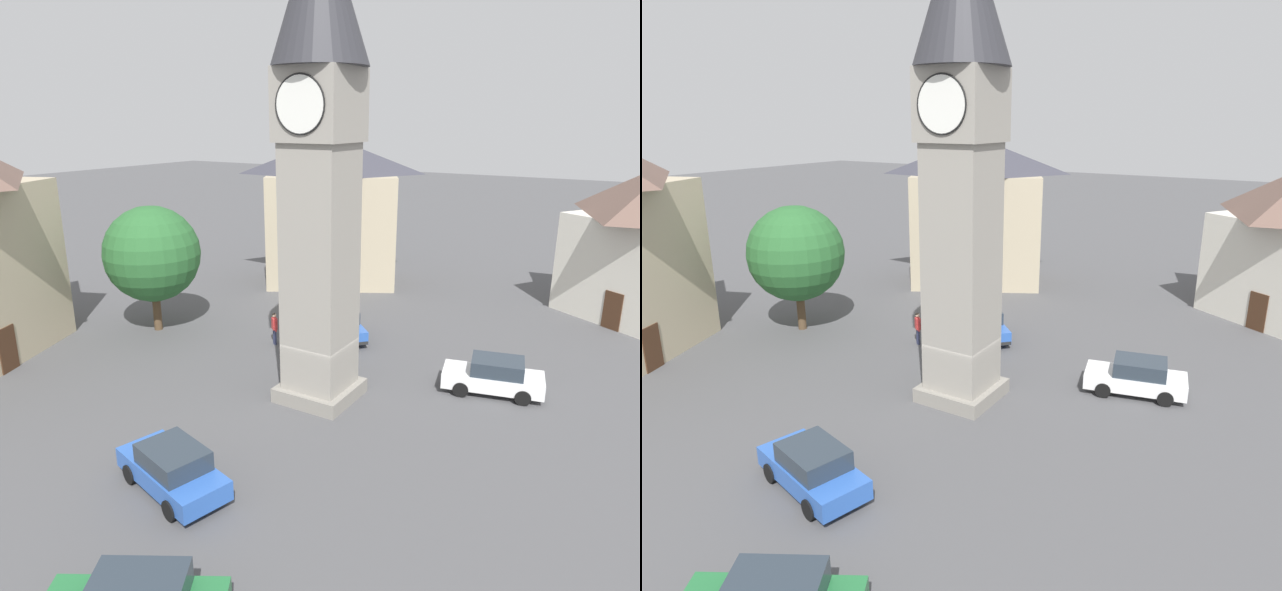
% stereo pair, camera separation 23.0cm
% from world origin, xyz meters
% --- Properties ---
extents(ground_plane, '(200.00, 200.00, 0.00)m').
position_xyz_m(ground_plane, '(0.00, 0.00, 0.00)').
color(ground_plane, '#4C4C4F').
extents(clock_tower, '(3.54, 3.54, 18.41)m').
position_xyz_m(clock_tower, '(0.00, 0.00, 10.73)').
color(clock_tower, gray).
rests_on(clock_tower, ground).
extents(car_blue_kerb, '(4.43, 2.70, 1.53)m').
position_xyz_m(car_blue_kerb, '(-0.66, -7.76, 0.76)').
color(car_blue_kerb, '#2D5BB7').
rests_on(car_blue_kerb, ground).
extents(car_red_corner, '(4.12, 4.11, 1.53)m').
position_xyz_m(car_red_corner, '(-2.64, 6.48, 0.76)').
color(car_red_corner, '#2D5BB7').
rests_on(car_red_corner, ground).
extents(car_white_side, '(4.40, 2.58, 1.53)m').
position_xyz_m(car_white_side, '(6.05, 4.10, 0.76)').
color(car_white_side, white).
rests_on(car_white_side, ground).
extents(pedestrian, '(0.46, 0.39, 1.69)m').
position_xyz_m(pedestrian, '(-5.00, 3.81, 1.01)').
color(pedestrian, '#2D3351').
rests_on(pedestrian, ground).
extents(tree, '(5.08, 5.08, 6.78)m').
position_xyz_m(tree, '(-11.75, 2.31, 4.23)').
color(tree, brown).
rests_on(tree, ground).
extents(building_terrace_right, '(10.52, 9.19, 9.90)m').
position_xyz_m(building_terrace_right, '(-8.45, 15.56, 5.04)').
color(building_terrace_right, tan).
rests_on(building_terrace_right, ground).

